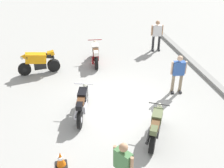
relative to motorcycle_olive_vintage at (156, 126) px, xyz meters
The scene contains 10 objects.
ground_plane 2.19m from the motorcycle_olive_vintage, 159.42° to the right, with size 40.00×40.00×0.00m, color #9E9E99.
curb_edge 4.36m from the motorcycle_olive_vintage, 117.51° to the left, with size 14.00×0.30×0.15m, color gray.
motorcycle_olive_vintage is the anchor object (origin of this frame).
motorcycle_black_cruiser 2.84m from the motorcycle_olive_vintage, 129.94° to the right, with size 2.03×0.91×1.09m.
motorcycle_cream_vintage 6.04m from the motorcycle_olive_vintage, behind, with size 1.95×0.73×1.07m.
motorcycle_orange_sportbike 6.67m from the motorcycle_olive_vintage, 146.26° to the right, with size 0.70×1.96×1.14m.
person_in_green_shirt 2.47m from the motorcycle_olive_vintage, 42.30° to the right, with size 0.60×0.50×1.71m.
person_in_white_shirt 7.26m from the motorcycle_olive_vintage, 158.61° to the left, with size 0.37×0.66×1.69m.
person_in_blue_shirt 3.17m from the motorcycle_olive_vintage, 142.54° to the left, with size 0.36×0.66×1.69m.
traffic_cone 3.23m from the motorcycle_olive_vintage, 81.11° to the right, with size 0.36×0.36×0.53m.
Camera 1 is at (8.60, -2.33, 6.47)m, focal length 44.68 mm.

